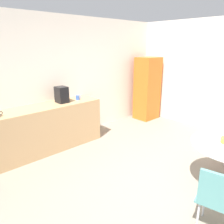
{
  "coord_description": "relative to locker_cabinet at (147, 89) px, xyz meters",
  "views": [
    {
      "loc": [
        -2.21,
        -1.15,
        2.02
      ],
      "look_at": [
        0.13,
        1.37,
        0.95
      ],
      "focal_mm": 35.03,
      "sensor_mm": 36.0,
      "label": 1
    }
  ],
  "objects": [
    {
      "name": "ground_plane",
      "position": [
        -2.55,
        -2.55,
        -0.85
      ],
      "size": [
        6.0,
        6.0,
        0.0
      ],
      "primitive_type": "plane",
      "color": "gray"
    },
    {
      "name": "chair_teal",
      "position": [
        -2.67,
        -3.06,
        -0.32
      ],
      "size": [
        0.5,
        0.5,
        0.83
      ],
      "color": "silver",
      "rests_on": "ground_plane"
    },
    {
      "name": "counter_block",
      "position": [
        -3.11,
        0.1,
        -0.4
      ],
      "size": [
        2.48,
        0.6,
        0.9
      ],
      "primitive_type": "cube",
      "color": "tan",
      "rests_on": "ground_plane"
    },
    {
      "name": "wall_back",
      "position": [
        -2.55,
        0.45,
        0.45
      ],
      "size": [
        6.0,
        0.1,
        2.6
      ],
      "primitive_type": "cube",
      "color": "silver",
      "rests_on": "ground_plane"
    },
    {
      "name": "coffee_maker",
      "position": [
        -2.6,
        0.1,
        0.21
      ],
      "size": [
        0.2,
        0.24,
        0.32
      ],
      "primitive_type": "cube",
      "color": "black",
      "rests_on": "counter_block"
    },
    {
      "name": "locker_cabinet",
      "position": [
        0.0,
        0.0,
        0.0
      ],
      "size": [
        0.6,
        0.5,
        1.69
      ],
      "primitive_type": "cube",
      "color": "orange",
      "rests_on": "ground_plane"
    },
    {
      "name": "mug_green",
      "position": [
        -2.25,
        0.07,
        0.1
      ],
      "size": [
        0.13,
        0.08,
        0.09
      ],
      "color": "#3F66BF",
      "rests_on": "counter_block"
    }
  ]
}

